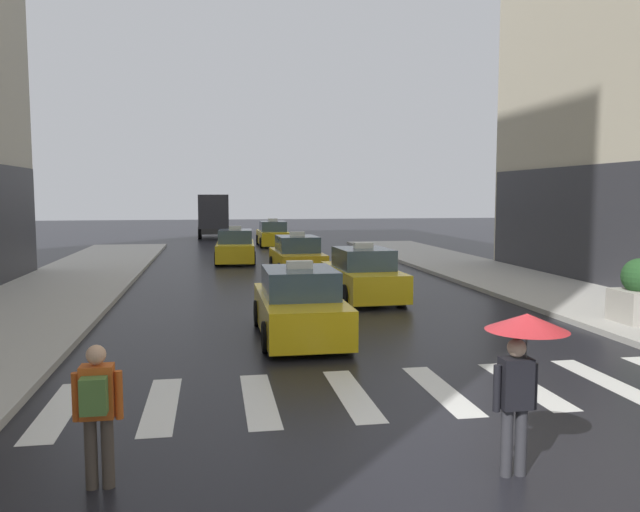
% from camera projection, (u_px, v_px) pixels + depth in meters
% --- Properties ---
extents(ground_plane, '(160.00, 160.00, 0.00)m').
position_uv_depth(ground_plane, '(467.00, 468.00, 7.66)').
color(ground_plane, black).
extents(crosswalk_markings, '(11.30, 2.80, 0.01)m').
position_uv_depth(crosswalk_markings, '(397.00, 392.00, 10.61)').
color(crosswalk_markings, silver).
rests_on(crosswalk_markings, ground).
extents(taxi_lead, '(1.94, 4.55, 1.80)m').
position_uv_depth(taxi_lead, '(299.00, 306.00, 14.67)').
color(taxi_lead, yellow).
rests_on(taxi_lead, ground).
extents(taxi_second, '(2.06, 4.60, 1.80)m').
position_uv_depth(taxi_second, '(363.00, 276.00, 20.18)').
color(taxi_second, yellow).
rests_on(taxi_second, ground).
extents(taxi_third, '(2.02, 4.58, 1.80)m').
position_uv_depth(taxi_third, '(297.00, 257.00, 26.20)').
color(taxi_third, gold).
rests_on(taxi_third, ground).
extents(taxi_fourth, '(2.10, 4.62, 1.80)m').
position_uv_depth(taxi_fourth, '(235.00, 248.00, 31.03)').
color(taxi_fourth, yellow).
rests_on(taxi_fourth, ground).
extents(taxi_fifth, '(1.97, 4.56, 1.80)m').
position_uv_depth(taxi_fifth, '(273.00, 235.00, 40.99)').
color(taxi_fifth, yellow).
rests_on(taxi_fifth, ground).
extents(box_truck, '(2.38, 7.58, 3.35)m').
position_uv_depth(box_truck, '(213.00, 214.00, 49.09)').
color(box_truck, '#2D2D2D').
rests_on(box_truck, ground).
extents(pedestrian_with_umbrella, '(0.96, 0.96, 1.94)m').
position_uv_depth(pedestrian_with_umbrella, '(523.00, 350.00, 7.32)').
color(pedestrian_with_umbrella, '#333338').
rests_on(pedestrian_with_umbrella, ground).
extents(pedestrian_with_backpack, '(0.55, 0.43, 1.65)m').
position_uv_depth(pedestrian_with_backpack, '(97.00, 406.00, 7.01)').
color(pedestrian_with_backpack, '#473D33').
rests_on(pedestrian_with_backpack, ground).
extents(planter_near_corner, '(1.10, 1.10, 1.60)m').
position_uv_depth(planter_near_corner, '(639.00, 293.00, 15.66)').
color(planter_near_corner, '#A8A399').
rests_on(planter_near_corner, curb_right).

